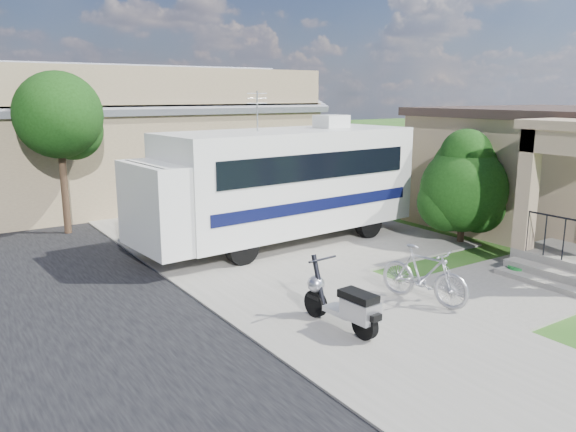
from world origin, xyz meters
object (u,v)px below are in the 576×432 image
shrub (463,185)px  motorhome (280,181)px  bicycle (424,278)px  scooter (344,304)px  garden_hose (517,272)px

shrub → motorhome: bearing=148.2°
bicycle → motorhome: bearing=74.0°
shrub → bicycle: shrub is taller
motorhome → shrub: size_ratio=2.57×
shrub → scooter: 7.08m
motorhome → bicycle: motorhome is taller
motorhome → scooter: (-2.23, -5.44, -1.20)m
garden_hose → shrub: bearing=64.6°
shrub → bicycle: bearing=-147.9°
scooter → bicycle: size_ratio=0.96×
motorhome → scooter: motorhome is taller
motorhome → shrub: bearing=-35.8°
garden_hose → bicycle: bearing=-178.3°
scooter → garden_hose: size_ratio=4.29×
shrub → bicycle: 5.20m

